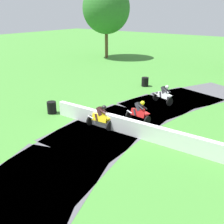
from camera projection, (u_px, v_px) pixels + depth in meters
ground_plane at (108, 128)px, 15.63m from camera, size 120.00×120.00×0.00m
track_asphalt at (123, 132)px, 15.08m from camera, size 8.64×27.99×0.01m
safety_barrier at (188, 144)px, 12.89m from camera, size 17.18×0.67×0.90m
motorcycle_lead_white at (165, 95)px, 19.52m from camera, size 1.72×1.16×1.43m
motorcycle_chase_red at (140, 112)px, 16.22m from camera, size 1.71×0.87×1.43m
motorcycle_trailing_yellow at (102, 117)px, 15.51m from camera, size 1.68×0.87×1.43m
tire_stack_near at (145, 82)px, 23.93m from camera, size 0.62×0.62×0.80m
tire_stack_mid_a at (52, 107)px, 17.73m from camera, size 0.60×0.60×0.80m
tree_mid_rise at (106, 8)px, 35.86m from camera, size 6.34×6.34×9.87m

